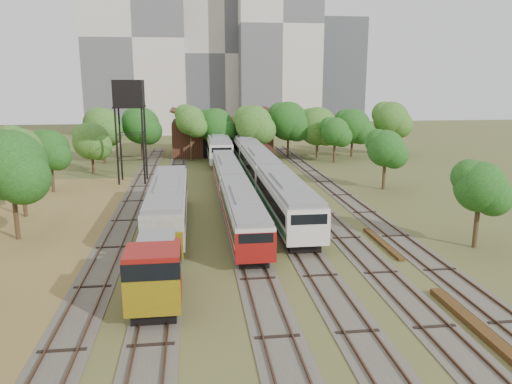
{
  "coord_description": "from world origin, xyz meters",
  "views": [
    {
      "loc": [
        -5.79,
        -25.69,
        12.18
      ],
      "look_at": [
        -0.38,
        16.85,
        2.5
      ],
      "focal_mm": 35.0,
      "sensor_mm": 36.0,
      "label": 1
    }
  ],
  "objects": [
    {
      "name": "ground",
      "position": [
        0.0,
        0.0,
        0.0
      ],
      "size": [
        240.0,
        240.0,
        0.0
      ],
      "primitive_type": "plane",
      "color": "#475123",
      "rests_on": "ground"
    },
    {
      "name": "dry_grass_patch",
      "position": [
        -18.0,
        8.0,
        0.02
      ],
      "size": [
        14.0,
        60.0,
        0.04
      ],
      "primitive_type": "cube",
      "color": "brown",
      "rests_on": "ground"
    },
    {
      "name": "tracks",
      "position": [
        -0.67,
        25.0,
        0.04
      ],
      "size": [
        24.6,
        80.0,
        0.19
      ],
      "color": "#4C473D",
      "rests_on": "ground"
    },
    {
      "name": "railcar_red_set",
      "position": [
        -2.0,
        21.32,
        1.74
      ],
      "size": [
        2.67,
        34.58,
        3.29
      ],
      "color": "black",
      "rests_on": "ground"
    },
    {
      "name": "railcar_green_set",
      "position": [
        2.0,
        32.58,
        2.02
      ],
      "size": [
        3.09,
        52.07,
        3.82
      ],
      "color": "black",
      "rests_on": "ground"
    },
    {
      "name": "railcar_rear",
      "position": [
        -2.0,
        48.57,
        2.13
      ],
      "size": [
        3.25,
        16.08,
        4.02
      ],
      "color": "black",
      "rests_on": "ground"
    },
    {
      "name": "shunter_locomotive",
      "position": [
        -8.0,
        0.54,
        1.81
      ],
      "size": [
        2.86,
        8.1,
        3.74
      ],
      "color": "black",
      "rests_on": "ground"
    },
    {
      "name": "old_grey_coach",
      "position": [
        -8.0,
        15.46,
        2.06
      ],
      "size": [
        3.05,
        18.0,
        3.77
      ],
      "color": "black",
      "rests_on": "ground"
    },
    {
      "name": "water_tower",
      "position": [
        -13.08,
        35.2,
        10.27
      ],
      "size": [
        3.53,
        3.53,
        12.17
      ],
      "color": "black",
      "rests_on": "ground"
    },
    {
      "name": "rail_pile_near",
      "position": [
        8.0,
        -5.16,
        0.17
      ],
      "size": [
        0.66,
        9.96,
        0.33
      ],
      "primitive_type": "cube",
      "color": "#4E3316",
      "rests_on": "ground"
    },
    {
      "name": "rail_pile_far",
      "position": [
        8.2,
        8.68,
        0.12
      ],
      "size": [
        0.46,
        7.3,
        0.24
      ],
      "primitive_type": "cube",
      "color": "#4E3316",
      "rests_on": "ground"
    },
    {
      "name": "maintenance_shed",
      "position": [
        -1.0,
        57.98,
        2.91
      ],
      "size": [
        16.45,
        11.55,
        7.58
      ],
      "color": "#372014",
      "rests_on": "ground"
    },
    {
      "name": "tree_band_left",
      "position": [
        -19.48,
        23.84,
        5.39
      ],
      "size": [
        7.5,
        65.08,
        8.54
      ],
      "color": "#382616",
      "rests_on": "ground"
    },
    {
      "name": "tree_band_far",
      "position": [
        5.35,
        51.61,
        5.44
      ],
      "size": [
        50.66,
        9.26,
        8.84
      ],
      "color": "#382616",
      "rests_on": "ground"
    },
    {
      "name": "tree_band_right",
      "position": [
        15.24,
        29.44,
        4.62
      ],
      "size": [
        4.77,
        43.15,
        6.75
      ],
      "color": "#382616",
      "rests_on": "ground"
    },
    {
      "name": "tower_left",
      "position": [
        -18.0,
        95.0,
        21.0
      ],
      "size": [
        22.0,
        16.0,
        42.0
      ],
      "primitive_type": "cube",
      "color": "beige",
      "rests_on": "ground"
    },
    {
      "name": "tower_centre",
      "position": [
        2.0,
        100.0,
        18.0
      ],
      "size": [
        20.0,
        18.0,
        36.0
      ],
      "primitive_type": "cube",
      "color": "#B4AFA4",
      "rests_on": "ground"
    },
    {
      "name": "tower_right",
      "position": [
        14.0,
        92.0,
        24.0
      ],
      "size": [
        18.0,
        16.0,
        48.0
      ],
      "primitive_type": "cube",
      "color": "beige",
      "rests_on": "ground"
    },
    {
      "name": "tower_far_right",
      "position": [
        34.0,
        110.0,
        14.0
      ],
      "size": [
        12.0,
        12.0,
        28.0
      ],
      "primitive_type": "cube",
      "color": "#45474D",
      "rests_on": "ground"
    }
  ]
}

